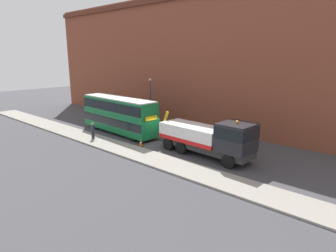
# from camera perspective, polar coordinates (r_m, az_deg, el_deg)

# --- Properties ---
(ground_plane) EXTENTS (120.00, 120.00, 0.00)m
(ground_plane) POSITION_cam_1_polar(r_m,az_deg,el_deg) (29.44, -1.11, -3.30)
(ground_plane) COLOR #424247
(near_kerb) EXTENTS (60.00, 2.80, 0.15)m
(near_kerb) POSITION_cam_1_polar(r_m,az_deg,el_deg) (26.63, -7.27, -5.08)
(near_kerb) COLOR gray
(near_kerb) RESTS_ON ground_plane
(building_facade) EXTENTS (60.00, 1.50, 16.00)m
(building_facade) POSITION_cam_1_polar(r_m,az_deg,el_deg) (34.38, 8.01, 12.65)
(building_facade) COLOR brown
(building_facade) RESTS_ON ground_plane
(recovery_tow_truck) EXTENTS (10.20, 3.11, 3.67)m
(recovery_tow_truck) POSITION_cam_1_polar(r_m,az_deg,el_deg) (25.14, 8.03, -2.22)
(recovery_tow_truck) COLOR #2D2D2D
(recovery_tow_truck) RESTS_ON ground_plane
(double_decker_bus) EXTENTS (11.14, 3.12, 4.06)m
(double_decker_bus) POSITION_cam_1_polar(r_m,az_deg,el_deg) (33.17, -9.73, 2.41)
(double_decker_bus) COLOR #146B38
(double_decker_bus) RESTS_ON ground_plane
(pedestrian_onlooker) EXTENTS (0.43, 0.48, 1.71)m
(pedestrian_onlooker) POSITION_cam_1_polar(r_m,az_deg,el_deg) (31.15, -14.69, -0.92)
(pedestrian_onlooker) COLOR #232333
(pedestrian_onlooker) RESTS_ON near_kerb
(traffic_cone_near_bus) EXTENTS (0.36, 0.36, 0.72)m
(traffic_cone_near_bus) POSITION_cam_1_polar(r_m,az_deg,el_deg) (28.21, -5.42, -3.39)
(traffic_cone_near_bus) COLOR orange
(traffic_cone_near_bus) RESTS_ON ground_plane
(street_lamp) EXTENTS (0.36, 0.36, 5.83)m
(street_lamp) POSITION_cam_1_polar(r_m,az_deg,el_deg) (37.73, -3.49, 5.82)
(street_lamp) COLOR #38383D
(street_lamp) RESTS_ON ground_plane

